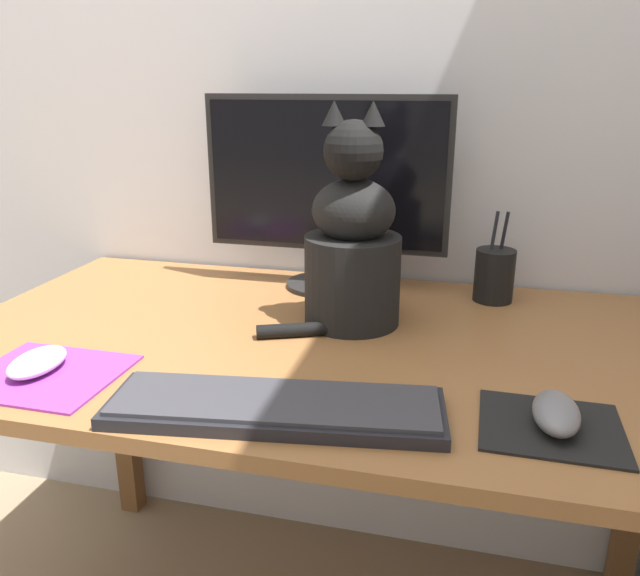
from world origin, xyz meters
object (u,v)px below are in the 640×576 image
at_px(monitor, 326,185).
at_px(cat, 352,246).
at_px(keyboard, 276,407).
at_px(computer_mouse_right, 556,413).
at_px(computer_mouse_left, 37,362).
at_px(pen_cup, 494,275).

distance_m(monitor, cat, 0.23).
relative_size(monitor, keyboard, 1.10).
height_order(monitor, computer_mouse_right, monitor).
bearing_deg(computer_mouse_left, keyboard, -4.52).
distance_m(monitor, pen_cup, 0.39).
relative_size(monitor, pen_cup, 2.81).
height_order(monitor, computer_mouse_left, monitor).
distance_m(computer_mouse_left, computer_mouse_right, 0.75).
xyz_separation_m(cat, pen_cup, (0.26, 0.19, -0.09)).
xyz_separation_m(computer_mouse_right, pen_cup, (-0.07, 0.50, 0.03)).
relative_size(computer_mouse_left, pen_cup, 0.60).
bearing_deg(computer_mouse_left, monitor, 57.87).
xyz_separation_m(monitor, pen_cup, (0.35, -0.00, -0.17)).
relative_size(cat, pen_cup, 2.17).
bearing_deg(monitor, keyboard, -83.39).
height_order(cat, pen_cup, cat).
bearing_deg(keyboard, pen_cup, 54.48).
bearing_deg(computer_mouse_right, computer_mouse_left, -178.34).
relative_size(computer_mouse_left, computer_mouse_right, 1.02).
xyz_separation_m(computer_mouse_left, computer_mouse_right, (0.75, 0.02, 0.00)).
relative_size(computer_mouse_right, pen_cup, 0.59).
distance_m(monitor, computer_mouse_right, 0.68).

